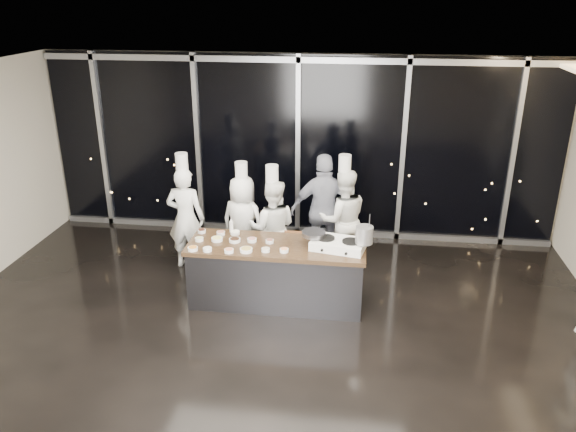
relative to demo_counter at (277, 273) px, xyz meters
name	(u,v)px	position (x,y,z in m)	size (l,w,h in m)	color
ground	(266,337)	(0.00, -0.90, -0.45)	(9.00, 9.00, 0.00)	black
room_shell	(279,171)	(0.18, -0.90, 1.79)	(9.02, 7.02, 3.21)	beige
window_wall	(298,148)	(0.00, 2.53, 1.14)	(8.90, 0.11, 3.20)	black
demo_counter	(277,273)	(0.00, 0.00, 0.00)	(2.46, 0.86, 0.90)	#343338
stove	(338,244)	(0.85, -0.01, 0.51)	(0.78, 0.57, 0.14)	white
frying_pan	(313,233)	(0.50, 0.07, 0.61)	(0.59, 0.39, 0.05)	slate
stock_pot	(364,235)	(1.19, -0.09, 0.70)	(0.23, 0.23, 0.23)	#B0AFB2
prep_bowls	(232,242)	(-0.62, -0.07, 0.47)	(1.39, 0.74, 0.05)	white
squeeze_bottle	(231,226)	(-0.71, 0.34, 0.55)	(0.06, 0.06, 0.21)	silver
chef_far_left	(186,217)	(-1.59, 0.93, 0.40)	(0.61, 0.41, 1.89)	white
chef_left	(243,222)	(-0.70, 1.05, 0.32)	(0.85, 0.67, 1.75)	white
chef_center	(273,227)	(-0.19, 0.85, 0.33)	(0.79, 0.64, 1.78)	white
guest	(325,211)	(0.57, 1.32, 0.47)	(1.14, 0.62, 1.84)	#121932
chef_right	(343,219)	(0.86, 1.24, 0.38)	(0.93, 0.80, 1.87)	white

